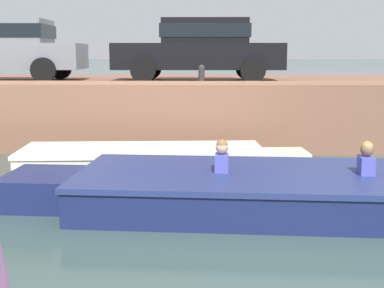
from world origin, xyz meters
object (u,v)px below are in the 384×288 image
(boat_moored_central_cream, at_px, (154,159))
(mooring_bollard_mid, at_px, (202,74))
(motorboat_passing, at_px, (262,190))
(car_leftmost_grey, at_px, (3,47))
(car_left_inner_black, at_px, (201,47))

(boat_moored_central_cream, xyz_separation_m, mooring_bollard_mid, (0.93, 1.80, 1.61))
(motorboat_passing, bearing_deg, mooring_bollard_mid, 101.80)
(boat_moored_central_cream, distance_m, motorboat_passing, 3.28)
(motorboat_passing, distance_m, car_leftmost_grey, 8.71)
(motorboat_passing, relative_size, car_left_inner_black, 1.75)
(boat_moored_central_cream, height_order, mooring_bollard_mid, mooring_bollard_mid)
(car_leftmost_grey, bearing_deg, mooring_bollard_mid, -15.95)
(car_left_inner_black, bearing_deg, mooring_bollard_mid, -88.75)
(car_leftmost_grey, distance_m, mooring_bollard_mid, 5.29)
(motorboat_passing, bearing_deg, car_left_inner_black, 99.29)
(motorboat_passing, bearing_deg, boat_moored_central_cream, 124.80)
(motorboat_passing, relative_size, mooring_bollard_mid, 16.57)
(boat_moored_central_cream, bearing_deg, mooring_bollard_mid, 62.59)
(car_leftmost_grey, bearing_deg, car_left_inner_black, -0.03)
(car_left_inner_black, bearing_deg, car_leftmost_grey, 179.97)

